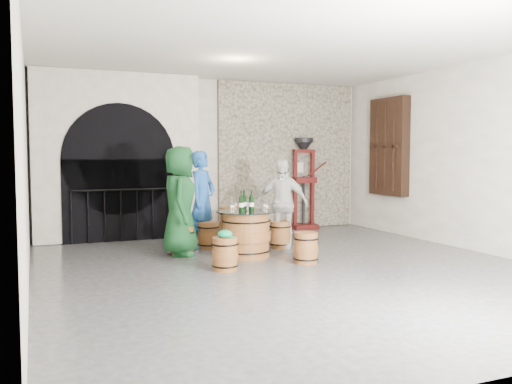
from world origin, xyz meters
name	(u,v)px	position (x,y,z in m)	size (l,w,h in m)	color
ground	(293,269)	(0.00, 0.00, 0.00)	(8.00, 8.00, 0.00)	#313134
wall_back	(208,156)	(0.00, 4.00, 1.60)	(8.00, 8.00, 0.00)	silver
wall_left	(25,158)	(-3.50, 0.00, 1.60)	(8.00, 8.00, 0.00)	silver
wall_right	(482,157)	(3.50, 0.00, 1.60)	(8.00, 8.00, 0.00)	silver
ceiling	(294,42)	(0.00, 0.00, 3.20)	(8.00, 8.00, 0.00)	beige
stone_facing_panel	(287,156)	(1.80, 3.94, 1.60)	(3.20, 0.12, 3.18)	gray
arched_opening	(118,157)	(-1.90, 3.74, 1.58)	(3.10, 0.60, 3.19)	silver
shuttered_window	(389,147)	(3.38, 2.40, 1.80)	(0.23, 1.10, 2.00)	black
barrel_table	(246,234)	(-0.29, 1.11, 0.37)	(0.96, 0.96, 0.74)	brown
barrel_stool_left	(183,241)	(-1.18, 1.65, 0.23)	(0.39, 0.39, 0.47)	brown
barrel_stool_far	(208,235)	(-0.60, 2.11, 0.23)	(0.39, 0.39, 0.47)	brown
barrel_stool_right	(280,235)	(0.58, 1.68, 0.23)	(0.39, 0.39, 0.47)	brown
barrel_stool_near_right	(306,248)	(0.37, 0.30, 0.23)	(0.39, 0.39, 0.47)	brown
barrel_stool_near_left	(225,254)	(-0.93, 0.29, 0.23)	(0.39, 0.39, 0.47)	brown
green_cap	(225,234)	(-0.93, 0.29, 0.52)	(0.26, 0.21, 0.12)	#0C8551
person_green	(180,201)	(-1.22, 1.67, 0.89)	(0.87, 0.56, 1.78)	#103A1A
person_blue	(203,199)	(-0.65, 2.27, 0.85)	(0.62, 0.41, 1.70)	#1B4E99
person_white	(282,203)	(0.63, 1.72, 0.78)	(0.91, 0.38, 1.56)	beige
wine_bottle_left	(241,203)	(-0.38, 1.07, 0.87)	(0.08, 0.08, 0.32)	black
wine_bottle_center	(251,203)	(-0.20, 1.08, 0.87)	(0.08, 0.08, 0.32)	black
wine_bottle_right	(244,202)	(-0.27, 1.22, 0.87)	(0.08, 0.08, 0.32)	black
tasting_glass_a	(233,208)	(-0.51, 1.10, 0.79)	(0.05, 0.05, 0.10)	#B46723
tasting_glass_b	(264,207)	(0.02, 1.08, 0.79)	(0.05, 0.05, 0.10)	#B46723
tasting_glass_c	(236,206)	(-0.35, 1.40, 0.79)	(0.05, 0.05, 0.10)	#B46723
tasting_glass_d	(247,206)	(-0.14, 1.42, 0.79)	(0.05, 0.05, 0.10)	#B46723
tasting_glass_e	(266,208)	(0.00, 0.94, 0.79)	(0.05, 0.05, 0.10)	#B46723
tasting_glass_f	(231,208)	(-0.54, 1.10, 0.79)	(0.05, 0.05, 0.10)	#B46723
side_barrel	(232,224)	(0.06, 2.75, 0.32)	(0.48, 0.48, 0.64)	brown
corking_press	(304,176)	(2.10, 3.70, 1.16)	(0.82, 0.45, 2.00)	#48100C
control_box	(299,167)	(2.05, 3.86, 1.35)	(0.18, 0.10, 0.22)	silver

